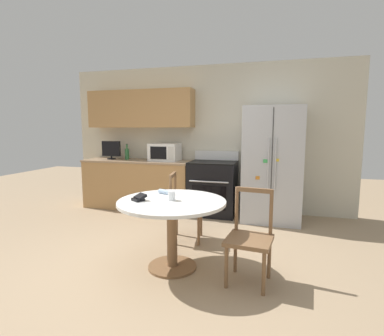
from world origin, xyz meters
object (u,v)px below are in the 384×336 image
Objects in this scene: refrigerator at (272,164)px; oven_range at (213,187)px; dining_chair_far at (185,208)px; candle_glass at (172,196)px; wallet at (139,198)px; countertop_tv at (111,150)px; counter_bottle at (127,153)px; microwave at (165,152)px; dining_chair_right at (250,239)px.

refrigerator reaches higher than oven_range.
dining_chair_far is 9.54× the size of candle_glass.
dining_chair_far reaches higher than wallet.
counter_bottle is at bearing 10.23° from countertop_tv.
dining_chair_right is at bearing -52.47° from microwave.
dining_chair_far is at bearing -37.11° from dining_chair_right.
dining_chair_right and dining_chair_far have the same top height.
wallet is (-0.32, -2.22, 0.30)m from oven_range.
dining_chair_far is (0.81, -1.38, -0.62)m from microwave.
dining_chair_right is at bearing -38.36° from countertop_tv.
countertop_tv is (-1.99, 0.04, 0.62)m from oven_range.
microwave reaches higher than candle_glass.
microwave is at bearing 112.69° from candle_glass.
oven_range is 2.08m from countertop_tv.
countertop_tv reaches higher than dining_chair_far.
candle_glass is (-0.97, -2.05, -0.13)m from refrigerator.
microwave is (-1.89, 0.14, 0.14)m from refrigerator.
countertop_tv is 2.40m from dining_chair_far.
oven_range is 1.09m from microwave.
wallet is at bearing -75.46° from microwave.
countertop_tv reaches higher than dining_chair_right.
counter_bottle is 3.11× the size of candle_glass.
oven_range is 2.91× the size of countertop_tv.
dining_chair_right is at bearing 1.78° from wallet.
candle_glass is at bearing -1.46° from dining_chair_far.
dining_chair_right is 1.00× the size of dining_chair_far.
countertop_tv is at bearing 177.97° from refrigerator.
dining_chair_right is at bearing -94.15° from refrigerator.
microwave is at bearing 175.40° from oven_range.
candle_glass is (1.99, -2.16, -0.30)m from countertop_tv.
counter_bottle reaches higher than oven_range.
dining_chair_right is (2.81, -2.23, -0.65)m from countertop_tv.
candle_glass is at bearing 1.59° from dining_chair_right.
countertop_tv is 2.83m from wallet.
microwave is at bearing 175.78° from refrigerator.
counter_bottle is 2.19m from dining_chair_far.
refrigerator reaches higher than wallet.
oven_range is at bearing 90.13° from candle_glass.
wallet is at bearing -53.53° from countertop_tv.
dining_chair_far is (1.88, -1.35, -0.65)m from countertop_tv.
refrigerator is 2.67m from counter_bottle.
countertop_tv is at bearing -178.16° from microwave.
candle_glass is 0.55× the size of wallet.
refrigerator is 6.21× the size of counter_bottle.
countertop_tv is (-1.08, -0.03, 0.03)m from microwave.
microwave reaches higher than wallet.
microwave is at bearing -46.13° from dining_chair_right.
refrigerator is at bearing 64.62° from candle_glass.
oven_range is 1.20× the size of dining_chair_far.
counter_bottle is 1.72× the size of wallet.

